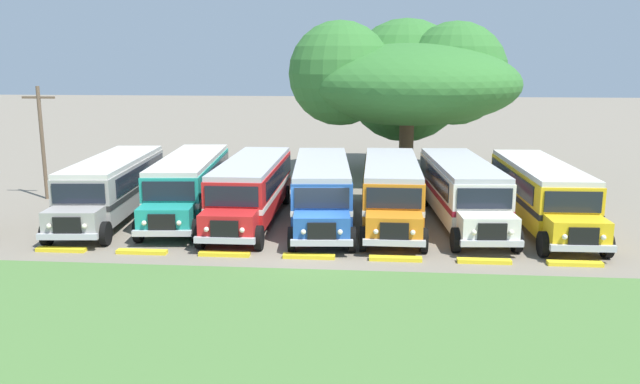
# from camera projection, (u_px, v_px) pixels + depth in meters

# --- Properties ---
(ground_plane) EXTENTS (220.00, 220.00, 0.00)m
(ground_plane) POSITION_uv_depth(u_px,v_px,m) (311.00, 252.00, 24.97)
(ground_plane) COLOR slate
(foreground_grass_strip) EXTENTS (80.00, 10.10, 0.01)m
(foreground_grass_strip) POSITION_uv_depth(u_px,v_px,m) (286.00, 326.00, 18.06)
(foreground_grass_strip) COLOR #4C7538
(foreground_grass_strip) RESTS_ON ground_plane
(parked_bus_slot_0) EXTENTS (3.50, 10.96, 2.82)m
(parked_bus_slot_0) POSITION_uv_depth(u_px,v_px,m) (113.00, 185.00, 30.40)
(parked_bus_slot_0) COLOR #9E9993
(parked_bus_slot_0) RESTS_ON ground_plane
(parked_bus_slot_1) EXTENTS (3.55, 10.97, 2.82)m
(parked_bus_slot_1) POSITION_uv_depth(u_px,v_px,m) (189.00, 183.00, 30.88)
(parked_bus_slot_1) COLOR teal
(parked_bus_slot_1) RESTS_ON ground_plane
(parked_bus_slot_2) EXTENTS (2.77, 10.85, 2.82)m
(parked_bus_slot_2) POSITION_uv_depth(u_px,v_px,m) (251.00, 187.00, 29.85)
(parked_bus_slot_2) COLOR red
(parked_bus_slot_2) RESTS_ON ground_plane
(parked_bus_slot_3) EXTENTS (3.47, 10.96, 2.82)m
(parked_bus_slot_3) POSITION_uv_depth(u_px,v_px,m) (322.00, 188.00, 29.55)
(parked_bus_slot_3) COLOR #23519E
(parked_bus_slot_3) RESTS_ON ground_plane
(parked_bus_slot_4) EXTENTS (2.69, 10.84, 2.82)m
(parked_bus_slot_4) POSITION_uv_depth(u_px,v_px,m) (391.00, 188.00, 29.52)
(parked_bus_slot_4) COLOR orange
(parked_bus_slot_4) RESTS_ON ground_plane
(parked_bus_slot_5) EXTENTS (3.39, 10.95, 2.82)m
(parked_bus_slot_5) POSITION_uv_depth(u_px,v_px,m) (462.00, 189.00, 29.47)
(parked_bus_slot_5) COLOR silver
(parked_bus_slot_5) RESTS_ON ground_plane
(parked_bus_slot_6) EXTENTS (2.96, 10.87, 2.82)m
(parked_bus_slot_6) POSITION_uv_depth(u_px,v_px,m) (541.00, 191.00, 28.85)
(parked_bus_slot_6) COLOR yellow
(parked_bus_slot_6) RESTS_ON ground_plane
(curb_wheelstop_0) EXTENTS (2.00, 0.36, 0.15)m
(curb_wheelstop_0) POSITION_uv_depth(u_px,v_px,m) (61.00, 250.00, 25.09)
(curb_wheelstop_0) COLOR yellow
(curb_wheelstop_0) RESTS_ON ground_plane
(curb_wheelstop_1) EXTENTS (2.00, 0.36, 0.15)m
(curb_wheelstop_1) POSITION_uv_depth(u_px,v_px,m) (142.00, 252.00, 24.80)
(curb_wheelstop_1) COLOR yellow
(curb_wheelstop_1) RESTS_ON ground_plane
(curb_wheelstop_2) EXTENTS (2.00, 0.36, 0.15)m
(curb_wheelstop_2) POSITION_uv_depth(u_px,v_px,m) (224.00, 254.00, 24.51)
(curb_wheelstop_2) COLOR yellow
(curb_wheelstop_2) RESTS_ON ground_plane
(curb_wheelstop_3) EXTENTS (2.00, 0.36, 0.15)m
(curb_wheelstop_3) POSITION_uv_depth(u_px,v_px,m) (309.00, 256.00, 24.23)
(curb_wheelstop_3) COLOR yellow
(curb_wheelstop_3) RESTS_ON ground_plane
(curb_wheelstop_4) EXTENTS (2.00, 0.36, 0.15)m
(curb_wheelstop_4) POSITION_uv_depth(u_px,v_px,m) (395.00, 259.00, 23.94)
(curb_wheelstop_4) COLOR yellow
(curb_wheelstop_4) RESTS_ON ground_plane
(curb_wheelstop_5) EXTENTS (2.00, 0.36, 0.15)m
(curb_wheelstop_5) POSITION_uv_depth(u_px,v_px,m) (484.00, 261.00, 23.65)
(curb_wheelstop_5) COLOR yellow
(curb_wheelstop_5) RESTS_ON ground_plane
(curb_wheelstop_6) EXTENTS (2.00, 0.36, 0.15)m
(curb_wheelstop_6) POSITION_uv_depth(u_px,v_px,m) (575.00, 264.00, 23.37)
(curb_wheelstop_6) COLOR yellow
(curb_wheelstop_6) RESTS_ON ground_plane
(broad_shade_tree) EXTENTS (14.50, 14.16, 10.27)m
(broad_shade_tree) POSITION_uv_depth(u_px,v_px,m) (406.00, 80.00, 41.03)
(broad_shade_tree) COLOR brown
(broad_shade_tree) RESTS_ON ground_plane
(utility_pole) EXTENTS (1.80, 0.20, 6.11)m
(utility_pole) POSITION_uv_depth(u_px,v_px,m) (42.00, 139.00, 33.99)
(utility_pole) COLOR brown
(utility_pole) RESTS_ON ground_plane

